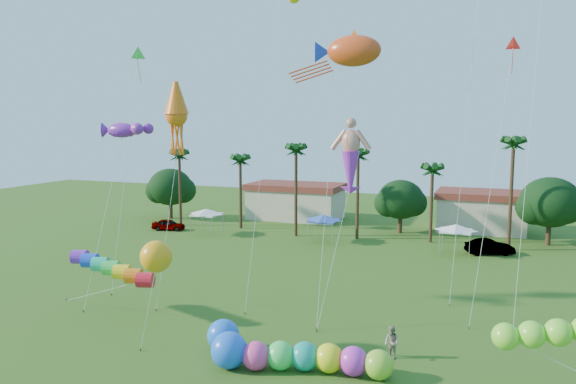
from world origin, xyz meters
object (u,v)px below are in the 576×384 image
(car_a, at_px, (169,225))
(caterpillar_inflatable, at_px, (294,356))
(car_b, at_px, (490,247))
(blue_ball, at_px, (223,335))
(spectator_b, at_px, (392,342))

(car_a, bearing_deg, caterpillar_inflatable, -150.70)
(caterpillar_inflatable, bearing_deg, car_b, 61.83)
(car_b, relative_size, blue_ball, 2.49)
(car_a, distance_m, car_b, 36.92)
(car_b, bearing_deg, spectator_b, 149.62)
(spectator_b, relative_size, blue_ball, 0.98)
(car_a, relative_size, car_b, 0.86)
(caterpillar_inflatable, xyz_separation_m, blue_ball, (-4.72, 1.07, 0.10))
(car_b, xyz_separation_m, caterpillar_inflatable, (-9.21, -31.67, 0.07))
(spectator_b, bearing_deg, car_a, 177.02)
(car_a, xyz_separation_m, spectator_b, (32.25, -27.64, 0.24))
(car_a, height_order, spectator_b, spectator_b)
(car_a, xyz_separation_m, blue_ball, (22.98, -30.08, 0.26))
(blue_ball, bearing_deg, caterpillar_inflatable, -12.76)
(car_b, relative_size, spectator_b, 2.53)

